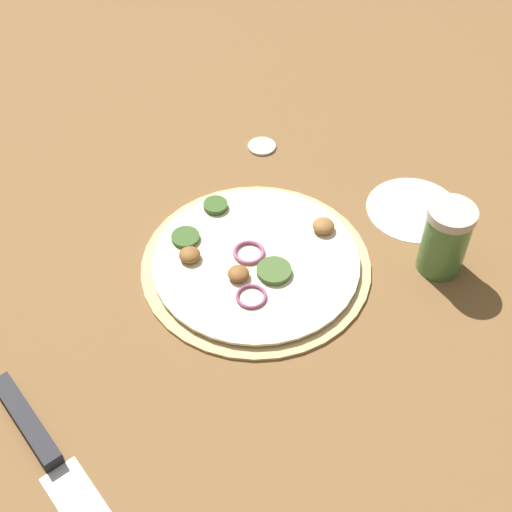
% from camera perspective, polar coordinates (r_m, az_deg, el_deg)
% --- Properties ---
extents(ground_plane, '(3.00, 3.00, 0.00)m').
position_cam_1_polar(ground_plane, '(0.90, -0.00, -0.78)').
color(ground_plane, brown).
extents(pizza, '(0.29, 0.29, 0.03)m').
position_cam_1_polar(pizza, '(0.90, -0.06, -0.47)').
color(pizza, '#D6B77A').
rests_on(pizza, ground_plane).
extents(knife, '(0.36, 0.06, 0.02)m').
position_cam_1_polar(knife, '(0.77, -15.77, -15.77)').
color(knife, silver).
rests_on(knife, ground_plane).
extents(spice_jar, '(0.06, 0.06, 0.10)m').
position_cam_1_polar(spice_jar, '(0.90, 14.91, 1.35)').
color(spice_jar, '#4C7F42').
rests_on(spice_jar, ground_plane).
extents(loose_cap, '(0.04, 0.04, 0.01)m').
position_cam_1_polar(loose_cap, '(1.07, 0.47, 8.85)').
color(loose_cap, beige).
rests_on(loose_cap, ground_plane).
extents(flour_patch, '(0.13, 0.13, 0.00)m').
position_cam_1_polar(flour_patch, '(1.00, 12.48, 3.69)').
color(flour_patch, white).
rests_on(flour_patch, ground_plane).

